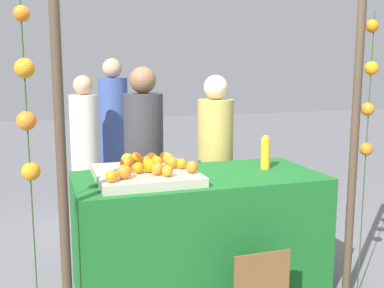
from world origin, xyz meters
name	(u,v)px	position (x,y,z in m)	size (l,w,h in m)	color
ground_plane	(198,288)	(0.00, 0.00, 0.00)	(24.00, 24.00, 0.00)	slate
stall_counter	(198,233)	(0.00, 0.00, 0.43)	(1.73, 0.83, 0.86)	#196023
orange_tray	(145,175)	(-0.38, 0.00, 0.89)	(0.66, 0.69, 0.06)	#B2AD99
orange_0	(157,169)	(-0.34, -0.15, 0.96)	(0.08, 0.08, 0.08)	orange
orange_1	(165,156)	(-0.18, 0.26, 0.95)	(0.08, 0.08, 0.08)	orange
orange_2	(124,172)	(-0.56, -0.19, 0.96)	(0.09, 0.09, 0.09)	orange
orange_3	(172,162)	(-0.19, 0.02, 0.96)	(0.08, 0.08, 0.08)	orange
orange_4	(167,171)	(-0.29, -0.22, 0.95)	(0.07, 0.07, 0.07)	orange
orange_5	(138,168)	(-0.45, -0.07, 0.95)	(0.07, 0.07, 0.07)	orange
orange_6	(111,176)	(-0.65, -0.25, 0.95)	(0.07, 0.07, 0.07)	orange
orange_7	(126,164)	(-0.50, 0.07, 0.96)	(0.09, 0.09, 0.09)	orange
orange_8	(127,160)	(-0.47, 0.20, 0.96)	(0.09, 0.09, 0.09)	orange
orange_9	(136,158)	(-0.39, 0.28, 0.96)	(0.08, 0.08, 0.08)	orange
orange_10	(192,167)	(-0.11, -0.17, 0.96)	(0.08, 0.08, 0.08)	orange
orange_11	(156,162)	(-0.29, 0.05, 0.96)	(0.09, 0.09, 0.09)	orange
orange_12	(152,159)	(-0.30, 0.17, 0.96)	(0.09, 0.09, 0.09)	orange
orange_13	(168,159)	(-0.18, 0.16, 0.96)	(0.08, 0.08, 0.08)	orange
orange_14	(150,166)	(-0.36, -0.07, 0.96)	(0.09, 0.09, 0.09)	orange
orange_15	(146,162)	(-0.36, 0.08, 0.96)	(0.09, 0.09, 0.09)	orange
orange_16	(182,164)	(-0.13, -0.03, 0.95)	(0.07, 0.07, 0.07)	orange
juice_bottle	(265,153)	(0.54, 0.04, 0.98)	(0.07, 0.07, 0.25)	#F2A620
vendor_left	(144,171)	(-0.24, 0.70, 0.75)	(0.32, 0.32, 1.62)	#333338
vendor_right	(215,170)	(0.39, 0.69, 0.72)	(0.31, 0.31, 1.55)	tan
crowd_person_0	(85,152)	(-0.60, 2.01, 0.71)	(0.31, 0.31, 1.53)	beige
crowd_person_1	(114,135)	(-0.21, 2.54, 0.80)	(0.35, 0.35, 1.72)	#384C8C
canopy_post_left	(61,162)	(-0.95, -0.45, 1.10)	(0.06, 0.06, 2.21)	#473828
canopy_post_right	(354,144)	(0.95, -0.45, 1.10)	(0.06, 0.06, 2.21)	#473828
garland_strand_left	(27,107)	(-1.11, -0.46, 1.41)	(0.11, 0.11, 1.98)	#2D4C23
garland_strand_right	(369,94)	(1.05, -0.44, 1.43)	(0.10, 0.09, 1.98)	#2D4C23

